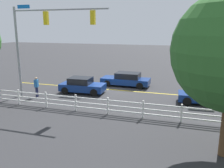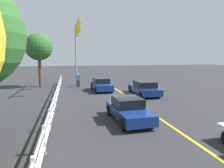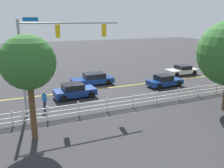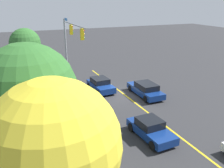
% 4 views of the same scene
% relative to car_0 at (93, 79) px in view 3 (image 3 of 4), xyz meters
% --- Properties ---
extents(ground_plane, '(120.00, 120.00, 0.00)m').
position_rel_car_0_xyz_m(ground_plane, '(1.01, 1.86, -0.66)').
color(ground_plane, '#2D2D30').
extents(lane_center_stripe, '(28.00, 0.16, 0.01)m').
position_rel_car_0_xyz_m(lane_center_stripe, '(-2.99, 1.86, -0.66)').
color(lane_center_stripe, gold).
rests_on(lane_center_stripe, ground_plane).
extents(signal_assembly, '(7.94, 0.38, 7.38)m').
position_rel_car_0_xyz_m(signal_assembly, '(5.29, 6.12, 4.55)').
color(signal_assembly, gray).
rests_on(signal_assembly, ground_plane).
extents(car_0, '(4.77, 1.96, 1.35)m').
position_rel_car_0_xyz_m(car_0, '(0.00, 0.00, 0.00)').
color(car_0, navy).
rests_on(car_0, ground_plane).
extents(car_1, '(3.98, 2.01, 1.38)m').
position_rel_car_0_xyz_m(car_1, '(3.09, 3.68, 0.01)').
color(car_1, navy).
rests_on(car_1, ground_plane).
extents(car_2, '(4.07, 1.98, 1.32)m').
position_rel_car_0_xyz_m(car_2, '(-7.10, 3.80, -0.03)').
color(car_2, navy).
rests_on(car_2, ground_plane).
extents(car_3, '(4.30, 1.95, 1.28)m').
position_rel_car_0_xyz_m(car_3, '(-12.72, -0.14, -0.05)').
color(car_3, silver).
rests_on(car_3, ground_plane).
extents(pedestrian, '(0.35, 0.45, 1.69)m').
position_rel_car_0_xyz_m(pedestrian, '(6.17, 6.00, 0.27)').
color(pedestrian, '#191E3F').
rests_on(pedestrian, ground_plane).
extents(white_rail_fence, '(26.10, 0.10, 1.15)m').
position_rel_car_0_xyz_m(white_rail_fence, '(-1.99, 8.14, -0.06)').
color(white_rail_fence, white).
rests_on(white_rail_fence, ground_plane).
extents(tree_0, '(3.24, 3.24, 6.46)m').
position_rel_car_0_xyz_m(tree_0, '(7.40, 10.49, 4.13)').
color(tree_0, brown).
rests_on(tree_0, ground_plane).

